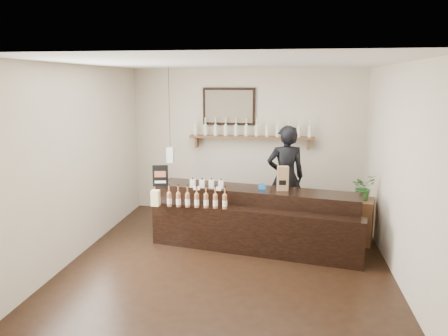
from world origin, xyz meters
The scene contains 10 objects.
ground centered at (0.00, 0.00, 0.00)m, with size 5.00×5.00×0.00m, color black.
room_shell centered at (0.00, 0.00, 1.70)m, with size 5.00×5.00×5.00m.
back_wall_decor centered at (-0.15, 2.37, 1.76)m, with size 2.66×0.96×1.69m.
counter centered at (0.31, 0.58, 0.43)m, with size 3.28×1.45×1.06m.
promo_sign centered at (-1.20, 0.62, 1.08)m, with size 0.24×0.07×0.35m.
paper_bag centered at (0.74, 0.66, 1.09)m, with size 0.18×0.14×0.37m.
tape_dispenser centered at (0.42, 0.67, 0.94)m, with size 0.12×0.06×0.10m.
side_cabinet centered at (2.00, 1.00, 0.36)m, with size 0.46×0.56×0.71m.
potted_plant centered at (2.00, 1.00, 0.92)m, with size 0.37×0.32×0.41m, color #2A5F26.
shopkeeper centered at (0.78, 1.55, 1.03)m, with size 0.75×0.49×2.06m, color black.
Camera 1 is at (0.80, -5.96, 2.56)m, focal length 35.00 mm.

